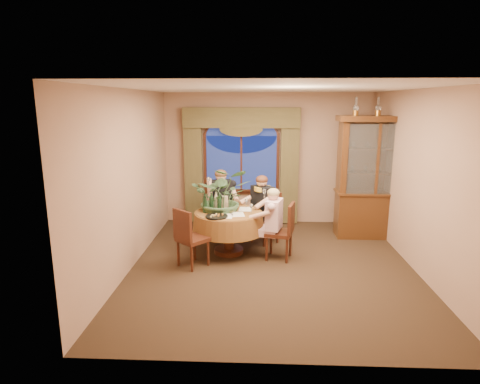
{
  "coord_description": "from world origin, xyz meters",
  "views": [
    {
      "loc": [
        -0.24,
        -6.1,
        2.6
      ],
      "look_at": [
        -0.54,
        0.56,
        1.1
      ],
      "focal_mm": 30.0,
      "sensor_mm": 36.0,
      "label": 1
    }
  ],
  "objects_px": {
    "dining_table": "(229,232)",
    "person_pink": "(274,224)",
    "chair_right": "(279,231)",
    "wine_bottle_0": "(216,202)",
    "wine_bottle_3": "(205,203)",
    "china_cabinet": "(373,178)",
    "chair_back": "(225,214)",
    "olive_bowl": "(230,211)",
    "chair_front_left": "(193,237)",
    "wine_bottle_2": "(211,202)",
    "person_scarf": "(262,209)",
    "centerpiece_plant": "(223,174)",
    "person_back": "(221,204)",
    "oil_lamp_center": "(378,106)",
    "oil_lamp_left": "(356,106)",
    "stoneware_vase": "(225,203)",
    "chair_back_right": "(265,218)",
    "wine_bottle_1": "(219,203)",
    "oil_lamp_right": "(401,106)"
  },
  "relations": [
    {
      "from": "oil_lamp_left",
      "to": "centerpiece_plant",
      "type": "relative_size",
      "value": 0.3
    },
    {
      "from": "china_cabinet",
      "to": "person_pink",
      "type": "bearing_deg",
      "value": -147.24
    },
    {
      "from": "person_pink",
      "to": "chair_front_left",
      "type": "bearing_deg",
      "value": 122.06
    },
    {
      "from": "oil_lamp_left",
      "to": "person_scarf",
      "type": "xyz_separation_m",
      "value": [
        -1.72,
        -0.47,
        -1.87
      ]
    },
    {
      "from": "dining_table",
      "to": "oil_lamp_center",
      "type": "relative_size",
      "value": 3.69
    },
    {
      "from": "stoneware_vase",
      "to": "wine_bottle_0",
      "type": "xyz_separation_m",
      "value": [
        -0.15,
        -0.06,
        0.04
      ]
    },
    {
      "from": "centerpiece_plant",
      "to": "wine_bottle_0",
      "type": "bearing_deg",
      "value": -138.25
    },
    {
      "from": "chair_front_left",
      "to": "person_back",
      "type": "bearing_deg",
      "value": 118.7
    },
    {
      "from": "oil_lamp_right",
      "to": "centerpiece_plant",
      "type": "distance_m",
      "value": 3.54
    },
    {
      "from": "olive_bowl",
      "to": "person_scarf",
      "type": "bearing_deg",
      "value": 47.17
    },
    {
      "from": "oil_lamp_right",
      "to": "stoneware_vase",
      "type": "bearing_deg",
      "value": -163.88
    },
    {
      "from": "person_scarf",
      "to": "chair_back",
      "type": "bearing_deg",
      "value": 25.57
    },
    {
      "from": "person_pink",
      "to": "oil_lamp_center",
      "type": "bearing_deg",
      "value": -41.12
    },
    {
      "from": "person_pink",
      "to": "wine_bottle_1",
      "type": "xyz_separation_m",
      "value": [
        -0.93,
        0.18,
        0.3
      ]
    },
    {
      "from": "oil_lamp_left",
      "to": "oil_lamp_center",
      "type": "xyz_separation_m",
      "value": [
        0.41,
        0.0,
        0.0
      ]
    },
    {
      "from": "chair_right",
      "to": "centerpiece_plant",
      "type": "relative_size",
      "value": 0.84
    },
    {
      "from": "chair_front_left",
      "to": "wine_bottle_1",
      "type": "height_order",
      "value": "wine_bottle_1"
    },
    {
      "from": "wine_bottle_2",
      "to": "chair_front_left",
      "type": "bearing_deg",
      "value": -111.9
    },
    {
      "from": "centerpiece_plant",
      "to": "wine_bottle_3",
      "type": "relative_size",
      "value": 3.45
    },
    {
      "from": "wine_bottle_0",
      "to": "wine_bottle_3",
      "type": "height_order",
      "value": "same"
    },
    {
      "from": "stoneware_vase",
      "to": "person_pink",
      "type": "bearing_deg",
      "value": -21.1
    },
    {
      "from": "oil_lamp_right",
      "to": "chair_front_left",
      "type": "relative_size",
      "value": 0.35
    },
    {
      "from": "oil_lamp_left",
      "to": "olive_bowl",
      "type": "xyz_separation_m",
      "value": [
        -2.28,
        -1.08,
        -1.75
      ]
    },
    {
      "from": "person_pink",
      "to": "centerpiece_plant",
      "type": "height_order",
      "value": "centerpiece_plant"
    },
    {
      "from": "dining_table",
      "to": "wine_bottle_0",
      "type": "xyz_separation_m",
      "value": [
        -0.22,
        0.04,
        0.54
      ]
    },
    {
      "from": "oil_lamp_center",
      "to": "wine_bottle_1",
      "type": "height_order",
      "value": "oil_lamp_center"
    },
    {
      "from": "stoneware_vase",
      "to": "olive_bowl",
      "type": "height_order",
      "value": "stoneware_vase"
    },
    {
      "from": "oil_lamp_left",
      "to": "chair_back_right",
      "type": "distance_m",
      "value": 2.67
    },
    {
      "from": "wine_bottle_3",
      "to": "person_back",
      "type": "bearing_deg",
      "value": 77.57
    },
    {
      "from": "person_pink",
      "to": "person_scarf",
      "type": "xyz_separation_m",
      "value": [
        -0.19,
        0.78,
        0.04
      ]
    },
    {
      "from": "chair_back",
      "to": "olive_bowl",
      "type": "distance_m",
      "value": 0.95
    },
    {
      "from": "chair_front_left",
      "to": "stoneware_vase",
      "type": "distance_m",
      "value": 0.93
    },
    {
      "from": "oil_lamp_center",
      "to": "person_back",
      "type": "xyz_separation_m",
      "value": [
        -2.92,
        -0.2,
        -1.84
      ]
    },
    {
      "from": "china_cabinet",
      "to": "wine_bottle_1",
      "type": "distance_m",
      "value": 3.07
    },
    {
      "from": "person_scarf",
      "to": "oil_lamp_right",
      "type": "bearing_deg",
      "value": -122.47
    },
    {
      "from": "wine_bottle_3",
      "to": "chair_front_left",
      "type": "bearing_deg",
      "value": -103.59
    },
    {
      "from": "dining_table",
      "to": "chair_back",
      "type": "bearing_deg",
      "value": 98.62
    },
    {
      "from": "person_scarf",
      "to": "oil_lamp_left",
      "type": "bearing_deg",
      "value": -117.64
    },
    {
      "from": "wine_bottle_0",
      "to": "wine_bottle_3",
      "type": "distance_m",
      "value": 0.21
    },
    {
      "from": "chair_front_left",
      "to": "wine_bottle_2",
      "type": "xyz_separation_m",
      "value": [
        0.24,
        0.59,
        0.44
      ]
    },
    {
      "from": "oil_lamp_left",
      "to": "stoneware_vase",
      "type": "bearing_deg",
      "value": -158.77
    },
    {
      "from": "dining_table",
      "to": "centerpiece_plant",
      "type": "relative_size",
      "value": 1.1
    },
    {
      "from": "chair_back_right",
      "to": "person_pink",
      "type": "distance_m",
      "value": 0.81
    },
    {
      "from": "oil_lamp_center",
      "to": "olive_bowl",
      "type": "height_order",
      "value": "oil_lamp_center"
    },
    {
      "from": "dining_table",
      "to": "wine_bottle_2",
      "type": "xyz_separation_m",
      "value": [
        -0.29,
        -0.01,
        0.54
      ]
    },
    {
      "from": "oil_lamp_center",
      "to": "wine_bottle_0",
      "type": "relative_size",
      "value": 1.03
    },
    {
      "from": "chair_back_right",
      "to": "wine_bottle_2",
      "type": "bearing_deg",
      "value": 80.06
    },
    {
      "from": "oil_lamp_right",
      "to": "chair_back_right",
      "type": "xyz_separation_m",
      "value": [
        -2.49,
        -0.46,
        -2.04
      ]
    },
    {
      "from": "person_pink",
      "to": "chair_right",
      "type": "bearing_deg",
      "value": -71.44
    },
    {
      "from": "dining_table",
      "to": "person_pink",
      "type": "height_order",
      "value": "person_pink"
    }
  ]
}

